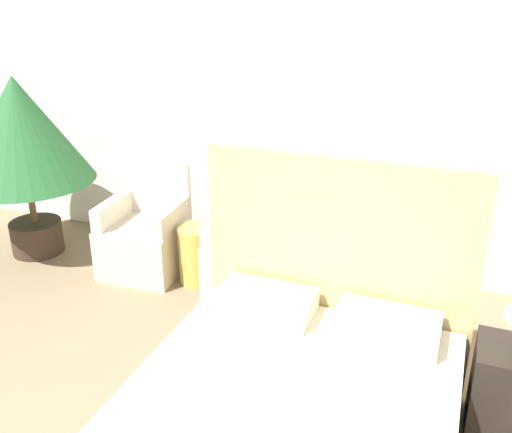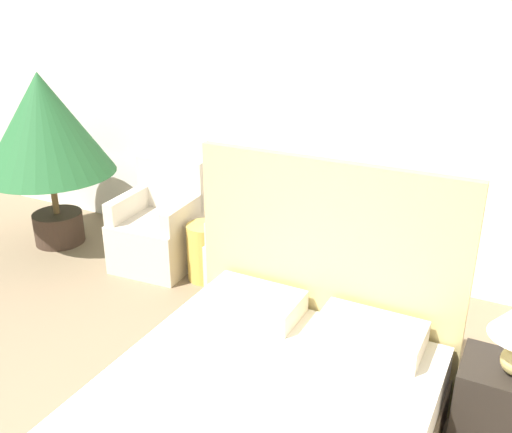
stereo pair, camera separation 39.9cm
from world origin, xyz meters
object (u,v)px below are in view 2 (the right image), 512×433
object	(u,v)px
armchair_near_window_left	(157,235)
armchair_near_window_right	(261,259)
side_table	(206,252)
potted_palm	(45,129)
nightstand	(500,412)

from	to	relation	value
armchair_near_window_left	armchair_near_window_right	world-z (taller)	same
side_table	armchair_near_window_left	bearing A→B (deg)	177.72
potted_palm	nightstand	size ratio (longest dim) A/B	2.94
armchair_near_window_left	nightstand	xyz separation A→B (m)	(2.96, -0.99, -0.01)
nightstand	side_table	size ratio (longest dim) A/B	1.12
potted_palm	nightstand	world-z (taller)	potted_palm
potted_palm	nightstand	bearing A→B (deg)	-12.85
armchair_near_window_right	potted_palm	bearing A→B (deg)	-171.76
side_table	nightstand	bearing A→B (deg)	-21.73
nightstand	side_table	xyz separation A→B (m)	(-2.44, 0.97, -0.03)
armchair_near_window_left	nightstand	distance (m)	3.12
armchair_near_window_left	potted_palm	distance (m)	1.43
potted_palm	side_table	bearing A→B (deg)	1.17
potted_palm	side_table	distance (m)	1.90
armchair_near_window_left	side_table	bearing A→B (deg)	-6.52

